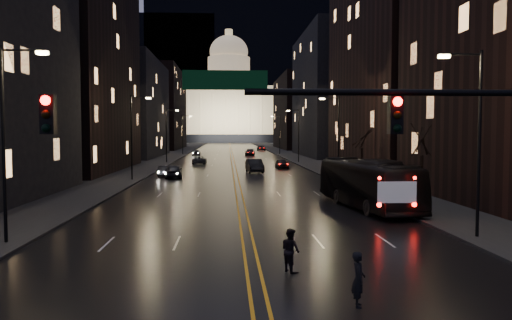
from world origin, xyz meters
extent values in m
cube|color=black|center=(0.00, 130.00, 0.01)|extent=(20.00, 320.00, 0.02)
cube|color=black|center=(-14.00, 130.00, 0.08)|extent=(8.00, 320.00, 0.16)
cube|color=black|center=(14.00, 130.00, 0.08)|extent=(8.00, 320.00, 0.16)
cube|color=orange|center=(0.00, 130.00, 0.03)|extent=(0.62, 320.00, 0.01)
cube|color=black|center=(-21.00, 54.00, 14.00)|extent=(12.00, 30.00, 28.00)
cube|color=black|center=(-21.00, 92.00, 10.00)|extent=(12.00, 34.00, 20.00)
cube|color=black|center=(-21.00, 140.00, 12.00)|extent=(12.00, 40.00, 24.00)
cube|color=black|center=(21.00, 50.00, 19.00)|extent=(12.00, 30.00, 38.00)
cube|color=black|center=(21.00, 92.00, 13.00)|extent=(12.00, 34.00, 26.00)
cube|color=black|center=(21.00, 140.00, 11.00)|extent=(12.00, 40.00, 22.00)
cube|color=black|center=(40.00, 380.00, 65.00)|extent=(520.00, 60.00, 130.00)
cube|color=black|center=(0.00, 250.00, 2.00)|extent=(90.00, 50.00, 4.00)
cube|color=#FFDD93|center=(0.00, 250.00, 16.00)|extent=(80.00, 36.00, 24.00)
cylinder|color=beige|center=(0.00, 250.00, 36.00)|extent=(22.00, 22.00, 16.00)
ellipsoid|color=beige|center=(0.00, 250.00, 47.00)|extent=(20.00, 20.00, 17.00)
cylinder|color=#FFDD93|center=(0.00, 250.00, 55.50)|extent=(4.00, 4.00, 6.00)
cylinder|color=black|center=(5.50, 0.00, 6.20)|extent=(12.00, 0.18, 0.18)
cube|color=black|center=(-5.50, 0.00, 5.60)|extent=(0.35, 0.30, 1.00)
cube|color=black|center=(3.50, 0.00, 5.60)|extent=(0.35, 0.30, 1.00)
sphere|color=#FF0705|center=(-5.50, -0.18, 5.95)|extent=(0.24, 0.24, 0.24)
sphere|color=#FF0705|center=(3.50, -0.18, 5.95)|extent=(0.24, 0.24, 0.24)
cube|color=#053F14|center=(-1.00, 0.00, 6.50)|extent=(2.20, 0.06, 0.50)
cylinder|color=black|center=(11.00, 10.00, 4.50)|extent=(0.16, 0.16, 9.00)
cylinder|color=black|center=(10.10, 10.00, 8.80)|extent=(1.80, 0.10, 0.10)
cube|color=beige|center=(9.20, 10.00, 8.70)|extent=(0.50, 0.25, 0.15)
cylinder|color=black|center=(-11.00, 10.00, 4.50)|extent=(0.16, 0.16, 9.00)
cylinder|color=black|center=(-10.10, 10.00, 8.80)|extent=(1.80, 0.10, 0.10)
cube|color=beige|center=(-9.20, 10.00, 8.70)|extent=(0.50, 0.25, 0.15)
cylinder|color=black|center=(11.00, 40.00, 4.50)|extent=(0.16, 0.16, 9.00)
cylinder|color=black|center=(10.10, 40.00, 8.80)|extent=(1.80, 0.10, 0.10)
cube|color=beige|center=(9.20, 40.00, 8.70)|extent=(0.50, 0.25, 0.15)
cylinder|color=black|center=(-11.00, 40.00, 4.50)|extent=(0.16, 0.16, 9.00)
cylinder|color=black|center=(-10.10, 40.00, 8.80)|extent=(1.80, 0.10, 0.10)
cube|color=beige|center=(-9.20, 40.00, 8.70)|extent=(0.50, 0.25, 0.15)
cylinder|color=black|center=(11.00, 70.00, 4.50)|extent=(0.16, 0.16, 9.00)
cylinder|color=black|center=(10.10, 70.00, 8.80)|extent=(1.80, 0.10, 0.10)
cube|color=beige|center=(9.20, 70.00, 8.70)|extent=(0.50, 0.25, 0.15)
cylinder|color=black|center=(-11.00, 70.00, 4.50)|extent=(0.16, 0.16, 9.00)
cylinder|color=black|center=(-10.10, 70.00, 8.80)|extent=(1.80, 0.10, 0.10)
cube|color=beige|center=(-9.20, 70.00, 8.70)|extent=(0.50, 0.25, 0.15)
cylinder|color=black|center=(11.00, 100.00, 4.50)|extent=(0.16, 0.16, 9.00)
cylinder|color=black|center=(10.10, 100.00, 8.80)|extent=(1.80, 0.10, 0.10)
cube|color=beige|center=(9.20, 100.00, 8.70)|extent=(0.50, 0.25, 0.15)
cylinder|color=black|center=(-11.00, 100.00, 4.50)|extent=(0.16, 0.16, 9.00)
cylinder|color=black|center=(-10.10, 100.00, 8.80)|extent=(1.80, 0.10, 0.10)
cube|color=beige|center=(-9.20, 100.00, 8.70)|extent=(0.50, 0.25, 0.15)
cylinder|color=black|center=(13.00, 22.00, 1.75)|extent=(0.24, 0.24, 3.50)
cylinder|color=black|center=(13.00, 38.00, 1.75)|extent=(0.24, 0.24, 3.50)
imported|color=black|center=(8.50, 20.14, 1.66)|extent=(4.28, 12.19, 3.32)
imported|color=black|center=(-6.94, 42.90, 0.78)|extent=(2.27, 4.75, 1.57)
imported|color=black|center=(-8.03, 44.86, 0.66)|extent=(1.58, 4.07, 1.32)
imported|color=black|center=(-5.46, 67.79, 0.64)|extent=(2.22, 4.67, 1.29)
imported|color=black|center=(-7.66, 94.94, 0.64)|extent=(2.00, 4.50, 1.28)
imported|color=black|center=(2.50, 50.11, 0.86)|extent=(2.25, 5.36, 1.72)
imported|color=black|center=(6.76, 57.08, 0.68)|extent=(1.69, 4.03, 1.36)
imported|color=black|center=(3.99, 95.32, 0.73)|extent=(2.49, 5.18, 1.45)
imported|color=black|center=(8.50, 125.75, 0.71)|extent=(2.52, 5.16, 1.41)
imported|color=black|center=(2.89, 1.22, 0.83)|extent=(0.49, 0.66, 1.65)
imported|color=black|center=(1.36, 5.00, 0.81)|extent=(0.77, 0.90, 1.63)
camera|label=1|loc=(-0.95, -13.01, 5.16)|focal=35.00mm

